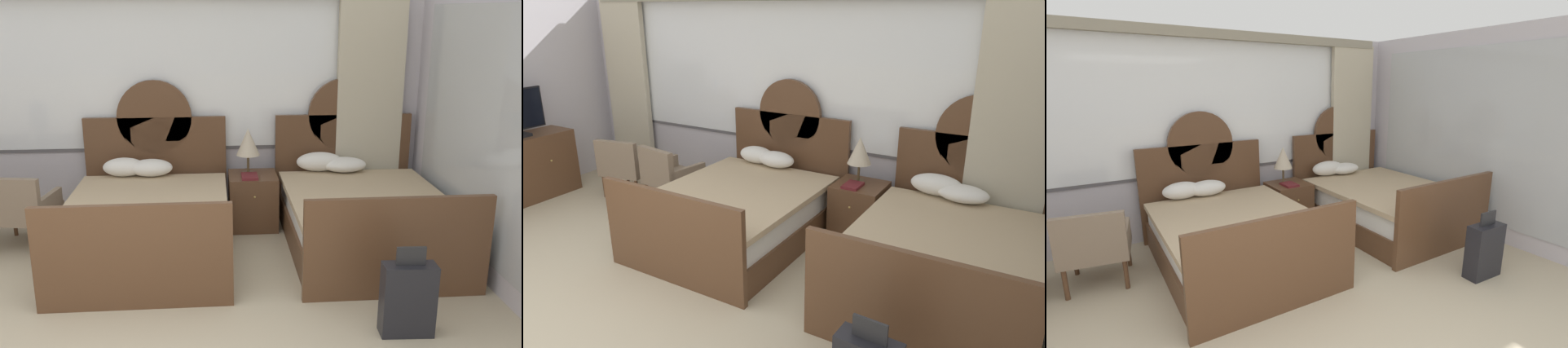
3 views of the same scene
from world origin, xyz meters
The scene contains 9 objects.
wall_back_window centered at (0.00, 3.70, 1.45)m, with size 6.58×0.22×2.70m.
wall_right_mirror centered at (3.32, 1.58, 1.35)m, with size 0.08×4.30×2.70m.
bed_near_window centered at (0.15, 2.55, 0.35)m, with size 1.63×2.25×1.66m.
bed_near_mirror centered at (2.37, 2.55, 0.35)m, with size 1.63×2.25×1.66m.
nightstand_between_beds centered at (1.26, 3.23, 0.31)m, with size 0.55×0.57×0.62m.
table_lamp_on_nightstand centered at (1.21, 3.29, 0.98)m, with size 0.27×0.27×0.52m.
book_on_nightstand centered at (1.22, 3.13, 0.64)m, with size 0.18×0.26×0.03m.
armchair_by_window_left centered at (-1.19, 2.80, 0.45)m, with size 0.70×0.70×0.82m.
suitcase_on_floor centered at (2.28, 0.83, 0.30)m, with size 0.41×0.19×0.73m.
Camera 1 is at (0.83, -2.99, 2.42)m, focal length 39.37 mm.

